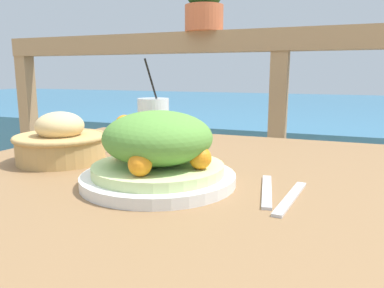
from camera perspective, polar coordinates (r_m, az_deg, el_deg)
The scene contains 9 objects.
patio_table at distance 0.80m, azimuth 2.99°, elevation -10.47°, with size 1.19×0.97×0.74m.
railing_fence at distance 1.62m, azimuth 13.05°, elevation 6.75°, with size 2.80×0.08×1.12m.
sea_backdrop at distance 4.16m, azimuth 17.77°, elevation 1.54°, with size 12.00×4.00×0.61m.
salad_plate at distance 0.69m, azimuth -5.18°, elevation -1.36°, with size 0.29×0.29×0.14m.
drink_glass at distance 0.99m, azimuth -5.87°, elevation 2.96°, with size 0.08×0.09×0.24m.
bread_basket at distance 0.92m, azimuth -19.35°, elevation 0.29°, with size 0.21×0.21×0.12m.
fork at distance 0.67m, azimuth 11.34°, elevation -6.98°, with size 0.05×0.18×0.00m.
knife at distance 0.64m, azimuth 14.80°, elevation -7.93°, with size 0.04×0.18×0.00m.
orange_near_basket at distance 1.27m, azimuth -10.20°, elevation 2.91°, with size 0.07×0.07×0.07m.
Camera 1 is at (0.23, -0.71, 0.94)m, focal length 35.00 mm.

